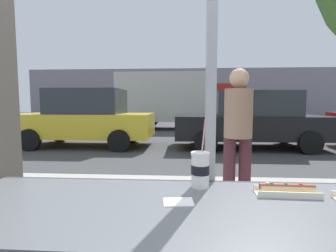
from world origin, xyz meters
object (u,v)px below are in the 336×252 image
object	(u,v)px
parked_car_black	(251,120)
box_truck	(177,99)
soda_cup_left	(200,169)
pedestrian	(238,130)
parked_car_yellow	(86,118)
hotdog_tray_far	(287,190)

from	to	relation	value
parked_car_black	box_truck	xyz separation A→B (m)	(-2.46, 5.77, 0.73)
soda_cup_left	pedestrian	world-z (taller)	pedestrian
parked_car_yellow	box_truck	distance (m)	6.42
hotdog_tray_far	parked_car_yellow	xyz separation A→B (m)	(-3.60, 6.85, -0.09)
parked_car_yellow	box_truck	size ratio (longest dim) A/B	0.65
box_truck	parked_car_yellow	bearing A→B (deg)	-115.21
parked_car_yellow	pedestrian	distance (m)	6.26
soda_cup_left	parked_car_yellow	size ratio (longest dim) A/B	0.08
parked_car_yellow	pedestrian	xyz separation A→B (m)	(3.77, -4.99, 0.17)
parked_car_yellow	box_truck	world-z (taller)	box_truck
soda_cup_left	parked_car_black	size ratio (longest dim) A/B	0.07
parked_car_black	soda_cup_left	bearing A→B (deg)	-106.08
soda_cup_left	pedestrian	bearing A→B (deg)	73.11
hotdog_tray_far	box_truck	world-z (taller)	box_truck
soda_cup_left	box_truck	world-z (taller)	box_truck
soda_cup_left	pedestrian	distance (m)	1.86
parked_car_black	pedestrian	world-z (taller)	pedestrian
soda_cup_left	box_truck	xyz separation A→B (m)	(-0.51, 12.54, 0.54)
parked_car_yellow	pedestrian	size ratio (longest dim) A/B	2.62
parked_car_black	pedestrian	size ratio (longest dim) A/B	2.77
hotdog_tray_far	pedestrian	world-z (taller)	pedestrian
parked_car_yellow	soda_cup_left	bearing A→B (deg)	-64.52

